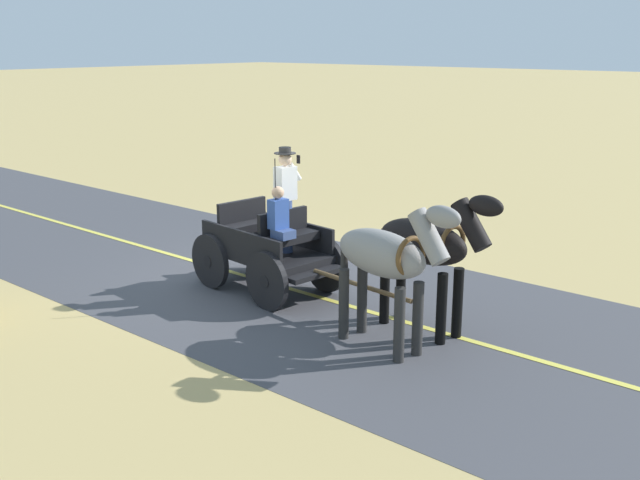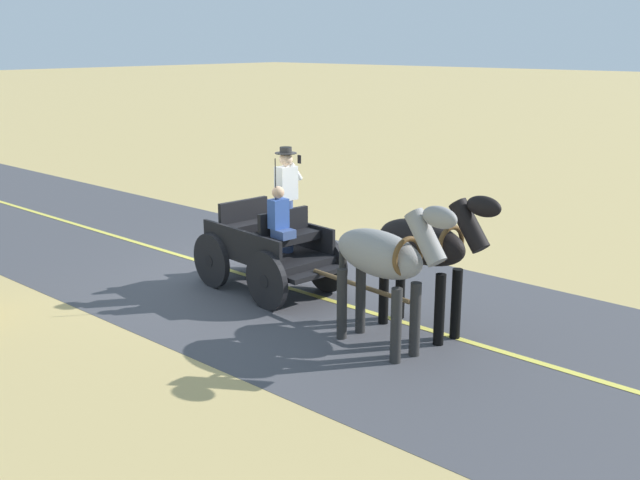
% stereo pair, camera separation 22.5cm
% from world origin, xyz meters
% --- Properties ---
extents(ground_plane, '(200.00, 200.00, 0.00)m').
position_xyz_m(ground_plane, '(0.00, 0.00, 0.00)').
color(ground_plane, tan).
extents(road_surface, '(6.01, 160.00, 0.01)m').
position_xyz_m(road_surface, '(0.00, 0.00, 0.00)').
color(road_surface, '#424247').
rests_on(road_surface, ground).
extents(road_centre_stripe, '(0.12, 160.00, 0.00)m').
position_xyz_m(road_centre_stripe, '(0.00, 0.00, 0.01)').
color(road_centre_stripe, '#DBCC4C').
rests_on(road_centre_stripe, road_surface).
extents(horse_drawn_carriage, '(1.64, 4.52, 2.50)m').
position_xyz_m(horse_drawn_carriage, '(0.26, 0.73, 0.82)').
color(horse_drawn_carriage, black).
rests_on(horse_drawn_carriage, ground).
extents(horse_near_side, '(0.75, 2.15, 2.21)m').
position_xyz_m(horse_near_side, '(0.13, 3.79, 1.32)').
color(horse_near_side, black).
rests_on(horse_near_side, ground).
extents(horse_off_side, '(0.79, 2.15, 2.21)m').
position_xyz_m(horse_off_side, '(1.02, 3.70, 1.32)').
color(horse_off_side, gray).
rests_on(horse_off_side, ground).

